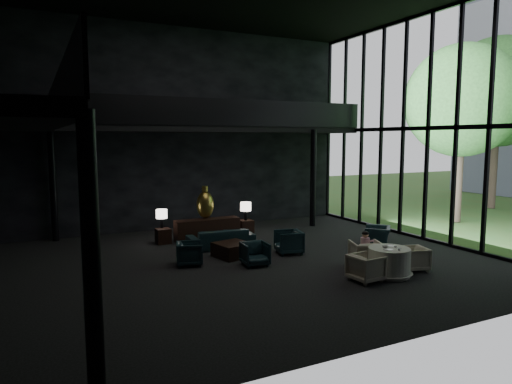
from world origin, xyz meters
name	(u,v)px	position (x,y,z in m)	size (l,w,h in m)	color
floor	(250,262)	(0.00, 0.00, 0.00)	(14.00, 12.00, 0.02)	black
wall_back	(186,129)	(0.00, 6.00, 4.00)	(14.00, 0.04, 8.00)	black
wall_front	(403,116)	(0.00, -6.00, 4.00)	(14.00, 0.04, 8.00)	black
curtain_wall	(428,128)	(6.95, 0.00, 4.00)	(0.20, 12.00, 8.00)	black
mezzanine_left	(12,122)	(-6.00, 0.00, 4.00)	(2.00, 12.00, 0.25)	black
mezzanine_back	(218,129)	(1.00, 5.00, 4.00)	(12.00, 2.00, 0.25)	black
railing_left	(58,97)	(-5.00, 0.00, 4.60)	(0.06, 12.00, 1.00)	black
railing_back	(228,112)	(1.00, 4.00, 4.60)	(12.00, 0.06, 1.00)	black
column_sw	(92,264)	(-5.00, -5.70, 2.00)	(0.24, 0.24, 4.00)	black
column_nw	(53,185)	(-5.00, 5.70, 2.00)	(0.24, 0.24, 4.00)	black
column_ne	(313,178)	(4.80, 4.00, 2.00)	(0.24, 0.24, 4.00)	black
tree_near	(462,101)	(11.00, 2.00, 5.23)	(4.80, 4.80, 7.65)	#382D23
tree_far	(498,92)	(16.00, 4.00, 5.99)	(5.60, 5.60, 8.80)	#382D23
console	(207,229)	(-0.06, 3.48, 0.38)	(2.36, 0.54, 0.75)	black
bronze_urn	(205,204)	(-0.06, 3.67, 1.25)	(0.63, 0.63, 1.18)	#925D1B
side_table_left	(163,236)	(-1.66, 3.55, 0.26)	(0.48, 0.48, 0.52)	black
table_lamp_left	(162,215)	(-1.66, 3.70, 0.99)	(0.39, 0.39, 0.65)	black
side_table_right	(246,227)	(1.54, 3.63, 0.28)	(0.51, 0.51, 0.56)	black
table_lamp_right	(246,207)	(1.54, 3.62, 1.05)	(0.41, 0.41, 0.68)	black
sofa	(221,234)	(-0.10, 2.05, 0.46)	(2.35, 0.68, 0.92)	black
lounge_armchair_west	(190,253)	(-1.69, 0.52, 0.36)	(0.69, 0.65, 0.71)	black
lounge_armchair_east	(289,240)	(1.56, 0.41, 0.43)	(0.83, 0.78, 0.86)	black
lounge_armchair_south	(255,253)	(-0.01, -0.35, 0.35)	(0.69, 0.64, 0.71)	black
window_armchair	(378,234)	(4.94, 0.14, 0.37)	(0.85, 0.55, 0.74)	black
coffee_table	(233,250)	(-0.21, 0.83, 0.22)	(0.98, 0.98, 0.44)	black
dining_table	(389,264)	(2.76, -2.81, 0.33)	(1.24, 1.24, 0.75)	white
dining_chair_north	(366,252)	(2.72, -1.92, 0.45)	(0.87, 0.81, 0.89)	#AEA79F
dining_chair_east	(413,258)	(3.72, -2.71, 0.34)	(0.65, 0.61, 0.67)	#BAB8B6
dining_chair_west	(366,267)	(1.90, -2.91, 0.38)	(0.74, 0.70, 0.76)	silver
child	(365,241)	(2.79, -1.78, 0.73)	(0.26, 0.26, 0.56)	pink
plate_a	(388,250)	(2.59, -2.95, 0.76)	(0.26, 0.26, 0.02)	white
plate_b	(390,246)	(2.91, -2.66, 0.76)	(0.21, 0.21, 0.01)	white
saucer	(399,248)	(2.94, -2.96, 0.76)	(0.14, 0.14, 0.01)	white
coffee_cup	(396,246)	(2.94, -2.84, 0.79)	(0.07, 0.07, 0.05)	white
cereal_bowl	(385,246)	(2.68, -2.73, 0.79)	(0.17, 0.17, 0.09)	white
cream_pot	(399,249)	(2.79, -3.13, 0.78)	(0.05, 0.05, 0.06)	#99999E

